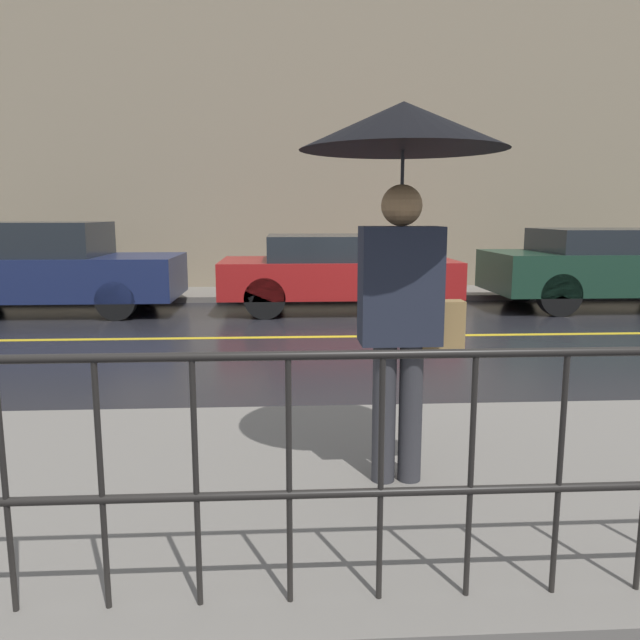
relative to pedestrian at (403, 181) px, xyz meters
The scene contains 10 objects.
ground_plane 5.24m from the pedestrian, 84.76° to the left, with size 80.00×80.00×0.00m, color black.
sidewalk_near 1.84m from the pedestrian, ahead, with size 28.00×2.86×0.11m.
sidewalk_far 9.34m from the pedestrian, 87.20° to the left, with size 28.00×1.70×0.11m.
lane_marking 5.24m from the pedestrian, 84.76° to the left, with size 25.20×0.12×0.01m.
building_storefront 10.29m from the pedestrian, 87.47° to the left, with size 28.00×0.30×6.84m.
railing_foreground 1.63m from the pedestrian, 68.53° to the right, with size 12.00×0.04×1.04m.
pedestrian is the anchor object (origin of this frame).
car_navy 8.77m from the pedestrian, 123.11° to the left, with size 4.51×1.88×1.53m.
car_red 7.38m from the pedestrian, 88.17° to the left, with size 4.00×1.90×1.30m.
car_dark_green 9.01m from the pedestrian, 54.57° to the left, with size 4.44×1.94×1.40m.
Camera 1 is at (-1.10, -8.34, 1.66)m, focal length 35.00 mm.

